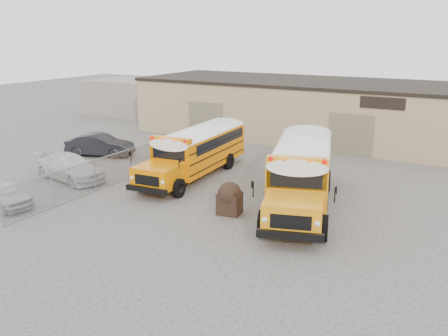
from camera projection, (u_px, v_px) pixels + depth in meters
The scene contains 10 objects.
ground at pixel (186, 210), 24.85m from camera, with size 120.00×120.00×0.00m, color #43403E.
warehouse at pixel (320, 109), 41.03m from camera, with size 30.20×10.20×4.67m.
chainlink_fence at pixel (130, 163), 29.97m from camera, with size 0.07×18.07×1.81m.
distant_building_left at pixel (128, 97), 53.25m from camera, with size 8.00×6.00×3.60m, color gray.
school_bus_left at pixel (238, 130), 35.70m from camera, with size 3.23×10.28×2.97m.
school_bus_right at pixel (309, 140), 31.73m from camera, with size 5.87×11.54×3.29m.
tarp_bundle at pixel (230, 198), 24.07m from camera, with size 1.18×1.17×1.60m.
car_silver at pixel (1, 194), 25.12m from camera, with size 1.57×3.90×1.33m, color silver.
car_white at pixel (70, 167), 29.72m from camera, with size 2.08×5.11×1.48m, color silver.
car_dark at pixel (100, 145), 35.37m from camera, with size 1.65×4.73×1.56m, color black.
Camera 1 is at (13.10, -19.49, 8.60)m, focal length 40.00 mm.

